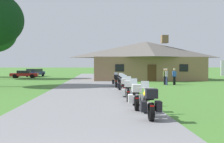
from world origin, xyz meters
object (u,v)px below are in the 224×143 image
at_px(motorcycle_green_sixth_in_row, 120,82).
at_px(motorcycle_white_second_in_row, 136,96).
at_px(motorcycle_green_fifth_in_row, 123,85).
at_px(bystander_blue_shirt_near_lodge, 174,76).
at_px(motorcycle_silver_farthest_in_row, 116,81).
at_px(bystander_gray_shirt_beside_signpost, 167,76).
at_px(motorcycle_yellow_nearest_to_camera, 149,103).
at_px(parked_navy_suv_far_left, 35,72).
at_px(bystander_olive_shirt_by_tree, 165,76).
at_px(motorcycle_blue_fourth_in_row, 124,87).
at_px(motorcycle_orange_third_in_row, 128,91).
at_px(parked_red_sedan_far_left, 24,74).

bearing_deg(motorcycle_green_sixth_in_row, motorcycle_white_second_in_row, -82.18).
height_order(motorcycle_white_second_in_row, motorcycle_green_sixth_in_row, same).
height_order(motorcycle_green_fifth_in_row, motorcycle_green_sixth_in_row, same).
height_order(motorcycle_green_sixth_in_row, bystander_blue_shirt_near_lodge, bystander_blue_shirt_near_lodge).
bearing_deg(motorcycle_silver_farthest_in_row, bystander_gray_shirt_beside_signpost, 32.12).
xyz_separation_m(motorcycle_white_second_in_row, motorcycle_silver_farthest_in_row, (-0.02, 11.54, 0.00)).
xyz_separation_m(motorcycle_yellow_nearest_to_camera, parked_navy_suv_far_left, (-13.13, 37.80, 0.17)).
xyz_separation_m(motorcycle_white_second_in_row, motorcycle_green_sixth_in_row, (0.14, 9.38, 0.01)).
bearing_deg(motorcycle_green_fifth_in_row, motorcycle_yellow_nearest_to_camera, -83.94).
xyz_separation_m(motorcycle_white_second_in_row, bystander_olive_shirt_by_tree, (5.24, 14.77, 0.34)).
bearing_deg(motorcycle_green_sixth_in_row, bystander_blue_shirt_near_lodge, 49.99).
distance_m(motorcycle_white_second_in_row, bystander_gray_shirt_beside_signpost, 15.43).
height_order(bystander_blue_shirt_near_lodge, bystander_olive_shirt_by_tree, same).
xyz_separation_m(motorcycle_yellow_nearest_to_camera, motorcycle_blue_fourth_in_row, (-0.17, 6.93, 0.01)).
relative_size(motorcycle_orange_third_in_row, bystander_olive_shirt_by_tree, 1.23).
height_order(motorcycle_blue_fourth_in_row, parked_red_sedan_far_left, motorcycle_blue_fourth_in_row).
bearing_deg(motorcycle_silver_farthest_in_row, motorcycle_blue_fourth_in_row, -86.16).
bearing_deg(motorcycle_green_sixth_in_row, bystander_olive_shirt_by_tree, 55.28).
xyz_separation_m(motorcycle_yellow_nearest_to_camera, bystander_gray_shirt_beside_signpost, (5.19, 16.53, 0.34)).
distance_m(bystander_gray_shirt_beside_signpost, parked_navy_suv_far_left, 28.07).
bearing_deg(motorcycle_yellow_nearest_to_camera, parked_navy_suv_far_left, 111.73).
height_order(motorcycle_yellow_nearest_to_camera, bystander_blue_shirt_near_lodge, bystander_blue_shirt_near_lodge).
height_order(motorcycle_orange_third_in_row, bystander_gray_shirt_beside_signpost, bystander_gray_shirt_beside_signpost).
height_order(motorcycle_orange_third_in_row, motorcycle_green_sixth_in_row, same).
bearing_deg(motorcycle_orange_third_in_row, parked_navy_suv_far_left, 118.55).
relative_size(motorcycle_yellow_nearest_to_camera, bystander_gray_shirt_beside_signpost, 1.24).
bearing_deg(bystander_blue_shirt_near_lodge, bystander_olive_shirt_by_tree, -32.32).
bearing_deg(motorcycle_white_second_in_row, motorcycle_silver_farthest_in_row, 93.57).
distance_m(motorcycle_yellow_nearest_to_camera, motorcycle_orange_third_in_row, 4.68).
bearing_deg(motorcycle_white_second_in_row, motorcycle_green_sixth_in_row, 92.60).
relative_size(bystander_gray_shirt_beside_signpost, parked_navy_suv_far_left, 0.35).
xyz_separation_m(motorcycle_orange_third_in_row, parked_red_sedan_far_left, (-13.33, 27.70, 0.03)).
height_order(bystander_gray_shirt_beside_signpost, bystander_olive_shirt_by_tree, same).
height_order(motorcycle_white_second_in_row, motorcycle_orange_third_in_row, same).
xyz_separation_m(motorcycle_white_second_in_row, bystander_blue_shirt_near_lodge, (6.26, 14.76, 0.34)).
xyz_separation_m(motorcycle_green_fifth_in_row, bystander_blue_shirt_near_lodge, (6.15, 7.71, 0.34)).
relative_size(parked_navy_suv_far_left, parked_red_sedan_far_left, 1.12).
bearing_deg(parked_navy_suv_far_left, bystander_gray_shirt_beside_signpost, -37.15).
relative_size(motorcycle_white_second_in_row, bystander_olive_shirt_by_tree, 1.24).
relative_size(bystander_gray_shirt_beside_signpost, bystander_olive_shirt_by_tree, 1.00).
bearing_deg(motorcycle_yellow_nearest_to_camera, motorcycle_green_sixth_in_row, 92.75).
bearing_deg(parked_navy_suv_far_left, motorcycle_green_fifth_in_row, -53.41).
bearing_deg(motorcycle_orange_third_in_row, parked_red_sedan_far_left, 122.90).
relative_size(motorcycle_green_fifth_in_row, motorcycle_green_sixth_in_row, 1.00).
relative_size(motorcycle_silver_farthest_in_row, bystander_olive_shirt_by_tree, 1.24).
xyz_separation_m(motorcycle_white_second_in_row, parked_red_sedan_far_left, (-13.34, 30.32, 0.03)).
height_order(motorcycle_orange_third_in_row, motorcycle_silver_farthest_in_row, same).
bearing_deg(motorcycle_white_second_in_row, parked_navy_suv_far_left, 113.39).
xyz_separation_m(motorcycle_white_second_in_row, motorcycle_orange_third_in_row, (-0.02, 2.62, 0.00)).
bearing_deg(motorcycle_white_second_in_row, bystander_gray_shirt_beside_signpost, 73.13).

